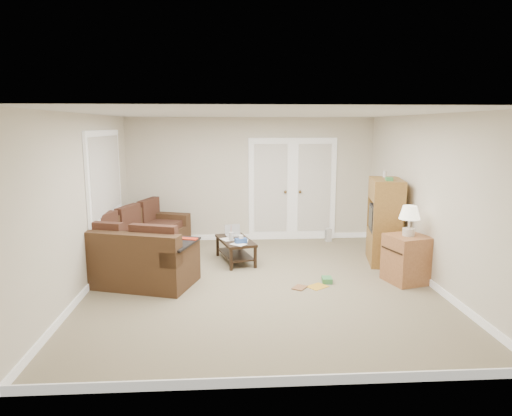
{
  "coord_description": "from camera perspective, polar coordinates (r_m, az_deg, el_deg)",
  "views": [
    {
      "loc": [
        -0.48,
        -6.5,
        2.33
      ],
      "look_at": [
        -0.05,
        0.29,
        1.1
      ],
      "focal_mm": 32.0,
      "sensor_mm": 36.0,
      "label": 1
    }
  ],
  "objects": [
    {
      "name": "sectional_sofa",
      "position": [
        7.76,
        -14.56,
        -5.01
      ],
      "size": [
        2.02,
        3.18,
        0.85
      ],
      "rotation": [
        0.0,
        0.0,
        -0.31
      ],
      "color": "#462E1B",
      "rests_on": "floor"
    },
    {
      "name": "window_left",
      "position": [
        7.8,
        -18.36,
        3.98
      ],
      "size": [
        0.05,
        1.92,
        1.42
      ],
      "color": "white",
      "rests_on": "wall_left"
    },
    {
      "name": "tv_armoire",
      "position": [
        8.1,
        15.79,
        -1.53
      ],
      "size": [
        0.66,
        0.98,
        1.56
      ],
      "rotation": [
        0.0,
        0.0,
        -0.19
      ],
      "color": "olive",
      "rests_on": "floor"
    },
    {
      "name": "floor",
      "position": [
        6.92,
        0.59,
        -9.43
      ],
      "size": [
        5.5,
        5.5,
        0.0
      ],
      "primitive_type": "plane",
      "color": "gray",
      "rests_on": "ground"
    },
    {
      "name": "french_doors",
      "position": [
        9.4,
        4.57,
        2.29
      ],
      "size": [
        1.8,
        0.05,
        2.13
      ],
      "color": "white",
      "rests_on": "floor"
    },
    {
      "name": "wall_right",
      "position": [
        7.23,
        20.78,
        0.98
      ],
      "size": [
        0.02,
        5.5,
        2.5
      ],
      "primitive_type": "cube",
      "color": "beige",
      "rests_on": "floor"
    },
    {
      "name": "baseboards",
      "position": [
        6.91,
        0.59,
        -9.04
      ],
      "size": [
        5.0,
        5.5,
        0.1
      ],
      "primitive_type": null,
      "color": "white",
      "rests_on": "floor"
    },
    {
      "name": "space_heater",
      "position": [
        9.44,
        9.05,
        -3.32
      ],
      "size": [
        0.13,
        0.12,
        0.27
      ],
      "primitive_type": "cube",
      "rotation": [
        0.0,
        0.0,
        0.24
      ],
      "color": "silver",
      "rests_on": "floor"
    },
    {
      "name": "floor_magazine",
      "position": [
        6.85,
        7.68,
        -9.7
      ],
      "size": [
        0.36,
        0.35,
        0.01
      ],
      "primitive_type": "cube",
      "rotation": [
        0.0,
        0.0,
        0.62
      ],
      "color": "gold",
      "rests_on": "floor"
    },
    {
      "name": "side_cabinet",
      "position": [
        7.24,
        18.37,
        -5.59
      ],
      "size": [
        0.68,
        0.68,
        1.17
      ],
      "rotation": [
        0.0,
        0.0,
        0.28
      ],
      "color": "#9E633A",
      "rests_on": "floor"
    },
    {
      "name": "wall_left",
      "position": [
        6.89,
        -20.59,
        0.57
      ],
      "size": [
        0.02,
        5.5,
        2.5
      ],
      "primitive_type": "cube",
      "color": "beige",
      "rests_on": "floor"
    },
    {
      "name": "wall_back",
      "position": [
        9.33,
        -0.63,
        3.59
      ],
      "size": [
        5.0,
        0.02,
        2.5
      ],
      "primitive_type": "cube",
      "color": "beige",
      "rests_on": "floor"
    },
    {
      "name": "floor_greenbox",
      "position": [
        7.05,
        8.86,
        -8.87
      ],
      "size": [
        0.16,
        0.21,
        0.08
      ],
      "primitive_type": "cube",
      "rotation": [
        0.0,
        0.0,
        -0.09
      ],
      "color": "#3D8748",
      "rests_on": "floor"
    },
    {
      "name": "floor_book",
      "position": [
        6.8,
        4.82,
        -9.77
      ],
      "size": [
        0.26,
        0.28,
        0.02
      ],
      "primitive_type": "imported",
      "rotation": [
        0.0,
        0.0,
        -0.57
      ],
      "color": "brown",
      "rests_on": "floor"
    },
    {
      "name": "wall_front",
      "position": [
        3.93,
        3.57,
        -5.71
      ],
      "size": [
        5.0,
        0.02,
        2.5
      ],
      "primitive_type": "cube",
      "color": "beige",
      "rests_on": "floor"
    },
    {
      "name": "ceiling",
      "position": [
        6.52,
        0.63,
        11.73
      ],
      "size": [
        5.0,
        5.5,
        0.02
      ],
      "primitive_type": "cube",
      "color": "silver",
      "rests_on": "wall_back"
    },
    {
      "name": "coffee_table",
      "position": [
        7.95,
        -2.59,
        -5.18
      ],
      "size": [
        0.73,
        1.07,
        0.66
      ],
      "rotation": [
        0.0,
        0.0,
        0.26
      ],
      "color": "black",
      "rests_on": "floor"
    }
  ]
}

